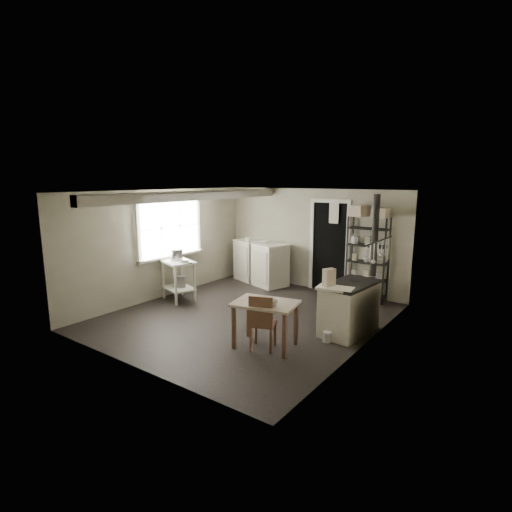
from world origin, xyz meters
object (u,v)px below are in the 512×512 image
Objects in this scene: shelf_rack at (368,256)px; stove at (349,307)px; stockpot at (176,256)px; flour_sack at (359,292)px; prep_table at (179,282)px; chair at (263,318)px; work_table at (265,323)px; base_cabinets at (261,264)px.

stove is at bearing -77.26° from shelf_rack.
stockpot is 3.84m from flour_sack.
shelf_rack is (3.18, 2.32, 0.55)m from prep_table.
shelf_rack reaches higher than chair.
prep_table reaches higher than flour_sack.
chair reaches higher than stove.
base_cabinets is at bearing 126.37° from work_table.
base_cabinets reaches higher than stove.
base_cabinets is (0.55, 2.20, 0.06)m from prep_table.
stockpot reaches higher than work_table.
chair is (-0.78, -1.36, 0.05)m from stove.
shelf_rack is at bearing 20.12° from base_cabinets.
flour_sack is (2.59, -0.18, -0.22)m from base_cabinets.
work_table is at bearing -96.25° from flour_sack.
flour_sack is (-0.03, -0.31, -0.71)m from shelf_rack.
work_table is (-0.80, -1.28, -0.06)m from stove.
prep_table is at bearing -168.42° from stove.
shelf_rack reaches higher than stove.
stove reaches higher than flour_sack.
prep_table is 1.68× the size of flour_sack.
chair is (2.92, -1.01, -0.45)m from stockpot.
base_cabinets reaches higher than work_table.
stockpot is 0.30× the size of work_table.
work_table reaches higher than flour_sack.
shelf_rack is 1.88× the size of work_table.
stockpot is (-0.08, 0.03, 0.54)m from prep_table.
chair is at bearing -95.75° from flour_sack.
prep_table is 0.78× the size of stove.
stove is 1.51m from work_table.
stockpot is at bearing 139.90° from chair.
prep_table is at bearing 140.04° from chair.
stove is at bearing 39.16° from chair.
stockpot reaches higher than prep_table.
shelf_rack is at bearing 83.73° from work_table.
stockpot reaches higher than stove.
base_cabinets is 1.65× the size of work_table.
shelf_rack is at bearing 35.09° from stockpot.
base_cabinets is at bearing 176.00° from flour_sack.
chair is at bearing -96.03° from shelf_rack.
chair is (-0.34, -3.29, -0.46)m from shelf_rack.
flour_sack is (0.32, 2.91, -0.14)m from work_table.
prep_table is at bearing -147.34° from flour_sack.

